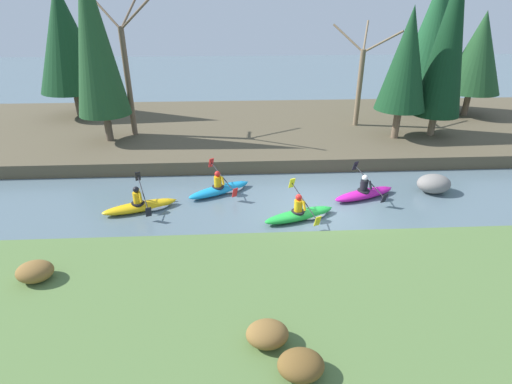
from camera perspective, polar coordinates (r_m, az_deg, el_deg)
name	(u,v)px	position (r m, az deg, el deg)	size (l,w,h in m)	color
ground_plane	(320,211)	(15.13, 9.10, -2.74)	(90.00, 90.00, 0.00)	slate
riverbank_near	(371,320)	(10.25, 16.09, -17.10)	(44.00, 6.88, 0.71)	#56753D
riverbank_far	(288,129)	(23.70, 4.58, 9.02)	(44.00, 11.74, 0.62)	brown
conifer_tree_far_left	(65,38)	(26.80, -25.59, 19.20)	(3.79, 3.79, 7.49)	brown
conifer_tree_left	(93,37)	(21.01, -22.24, 19.83)	(2.52, 2.52, 8.60)	brown
conifer_tree_mid_left	(406,60)	(21.45, 20.69, 17.23)	(2.49, 2.49, 6.32)	brown
conifer_tree_centre	(449,38)	(22.56, 25.89, 19.14)	(2.38, 2.38, 8.57)	#7A664C
conifer_tree_mid_right	(434,33)	(27.88, 24.14, 20.02)	(3.72, 3.72, 8.33)	brown
conifer_tree_right	(478,53)	(27.84, 29.15, 16.97)	(3.26, 3.26, 5.97)	brown
bare_tree_upstream	(127,69)	(21.87, -17.91, 16.37)	(3.92, 3.88, 7.15)	brown
bare_tree_mid_upstream	(360,79)	(23.43, 14.69, 15.38)	(3.05, 3.01, 5.48)	#7A664C
shrub_clump_nearest	(35,271)	(11.72, -29.04, -9.90)	(0.92, 0.76, 0.50)	brown
shrub_clump_second	(267,334)	(8.74, 1.63, -19.61)	(0.89, 0.74, 0.48)	brown
shrub_clump_third	(301,365)	(8.25, 6.42, -23.35)	(0.90, 0.75, 0.49)	brown
kayaker_lead	(365,193)	(16.42, 15.25, -0.10)	(2.74, 1.99, 1.20)	#C61999
kayaker_middle	(302,214)	(14.47, 6.58, -3.10)	(2.74, 2.00, 1.20)	green
kayaker_trailing	(222,189)	(16.31, -4.92, 0.50)	(2.63, 1.97, 1.20)	#1993D6
kayaker_far_back	(143,205)	(15.53, -15.86, -1.85)	(2.74, 2.00, 1.20)	yellow
boulder_midstream	(434,184)	(17.79, 24.07, 1.09)	(1.35, 1.05, 0.76)	gray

